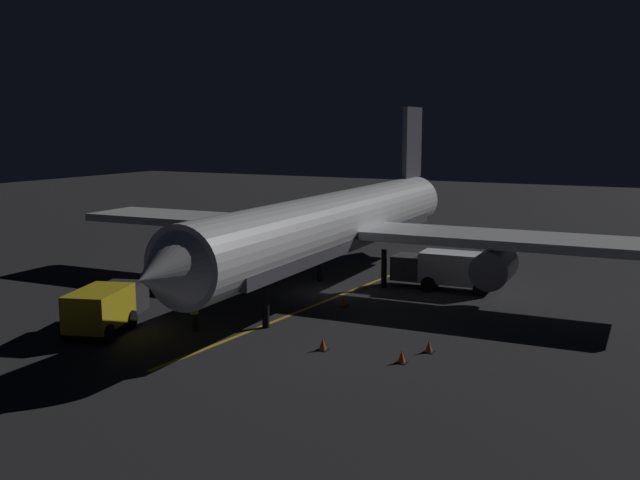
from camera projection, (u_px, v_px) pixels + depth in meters
ground_plane at (335, 294)px, 43.39m from camera, size 180.00×180.00×0.20m
apron_guide_stripe at (309, 308)px, 39.71m from camera, size 2.12×24.49×0.01m
airliner at (340, 225)px, 43.30m from camera, size 37.54×37.28×11.40m
baggage_truck at (106, 308)px, 35.08m from camera, size 3.68×5.84×2.20m
catering_truck at (448, 270)px, 44.06m from camera, size 6.46×2.51×2.32m
ground_crew_worker at (194, 313)px, 35.16m from camera, size 0.40×0.40×1.74m
traffic_cone_near_left at (323, 345)px, 32.15m from camera, size 0.50×0.50×0.55m
traffic_cone_near_right at (402, 357)px, 30.42m from camera, size 0.50×0.50×0.55m
traffic_cone_under_wing at (343, 302)px, 39.99m from camera, size 0.50×0.50×0.55m
traffic_cone_far at (429, 347)px, 31.84m from camera, size 0.50×0.50×0.55m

